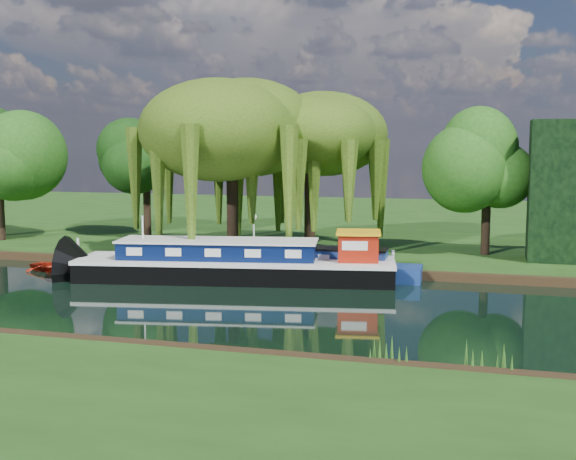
% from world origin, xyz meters
% --- Properties ---
extents(ground, '(120.00, 120.00, 0.00)m').
position_xyz_m(ground, '(0.00, 0.00, 0.00)').
color(ground, black).
extents(far_bank, '(120.00, 52.00, 0.45)m').
position_xyz_m(far_bank, '(0.00, 34.00, 0.23)').
color(far_bank, '#1D3E11').
rests_on(far_bank, ground).
extents(dutch_barge, '(16.91, 6.51, 3.49)m').
position_xyz_m(dutch_barge, '(1.33, 5.39, 0.86)').
color(dutch_barge, black).
rests_on(dutch_barge, ground).
extents(narrowboat, '(12.17, 2.41, 1.77)m').
position_xyz_m(narrowboat, '(4.56, 7.30, 0.63)').
color(narrowboat, navy).
rests_on(narrowboat, ground).
extents(red_dinghy, '(3.74, 3.04, 0.68)m').
position_xyz_m(red_dinghy, '(-9.52, 5.30, 0.00)').
color(red_dinghy, maroon).
rests_on(red_dinghy, ground).
extents(willow_left, '(8.38, 8.38, 10.04)m').
position_xyz_m(willow_left, '(-1.04, 11.08, 7.74)').
color(willow_left, black).
rests_on(willow_left, far_bank).
extents(willow_right, '(7.44, 7.44, 9.06)m').
position_xyz_m(willow_right, '(2.94, 14.38, 7.06)').
color(willow_right, black).
rests_on(willow_right, far_bank).
extents(tree_far_mid, '(4.75, 4.75, 7.76)m').
position_xyz_m(tree_far_mid, '(-10.07, 17.72, 5.81)').
color(tree_far_mid, black).
rests_on(tree_far_mid, far_bank).
extents(tree_far_right, '(4.64, 4.64, 7.59)m').
position_xyz_m(tree_far_right, '(13.68, 15.14, 5.68)').
color(tree_far_right, black).
rests_on(tree_far_right, far_bank).
extents(lamppost, '(0.36, 0.36, 2.56)m').
position_xyz_m(lamppost, '(0.50, 10.50, 2.42)').
color(lamppost, silver).
rests_on(lamppost, far_bank).
extents(mooring_posts, '(19.16, 0.16, 1.00)m').
position_xyz_m(mooring_posts, '(-0.50, 8.40, 0.95)').
color(mooring_posts, silver).
rests_on(mooring_posts, far_bank).
extents(reeds_near, '(33.70, 1.50, 1.10)m').
position_xyz_m(reeds_near, '(6.87, -7.57, 0.55)').
color(reeds_near, '#235516').
rests_on(reeds_near, ground).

